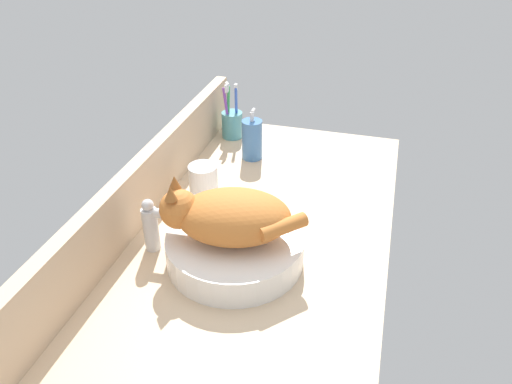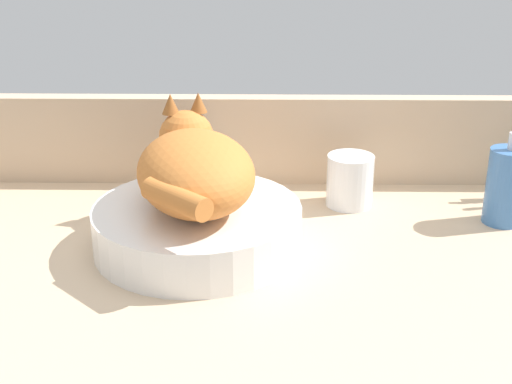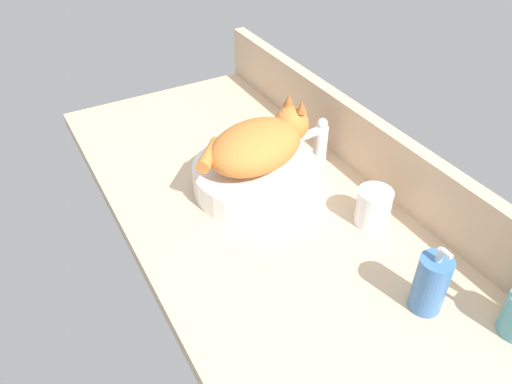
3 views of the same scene
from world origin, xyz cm
name	(u,v)px [view 3 (image 3 of 3)]	position (x,y,z in cm)	size (l,w,h in cm)	color
ground_plane	(260,209)	(0.00, 0.00, -2.00)	(135.74, 63.98, 4.00)	#D1B28E
backsplash_panel	(363,142)	(0.00, 30.19, 8.03)	(135.74, 3.60, 16.06)	#CCAD8C
sink_basin	(256,176)	(-6.11, 2.07, 3.34)	(31.17, 31.17, 6.68)	white
cat	(260,143)	(-6.48, 3.39, 12.44)	(21.94, 32.13, 14.00)	#CC7533
faucet	(317,141)	(-7.07, 21.02, 7.30)	(3.60, 11.84, 13.60)	silver
soap_dispenser	(431,284)	(42.55, 12.02, 6.35)	(6.27, 6.27, 15.79)	#3F72B2
water_glass	(373,209)	(18.41, 18.92, 3.82)	(7.96, 7.96, 8.89)	white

